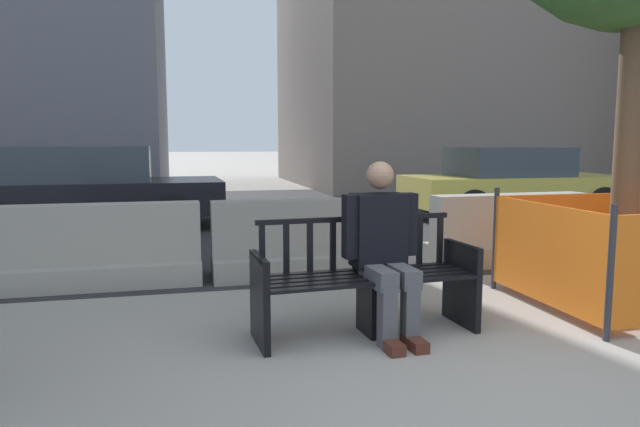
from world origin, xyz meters
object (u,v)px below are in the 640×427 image
at_px(seated_person, 383,245).
at_px(jersey_barrier_right, 509,235).
at_px(jersey_barrier_centre, 304,245).
at_px(jersey_barrier_left, 101,253).
at_px(car_taxi_near, 513,183).
at_px(construction_fence, 622,249).
at_px(street_bench, 365,282).
at_px(car_sedan_mid, 87,188).

xyz_separation_m(seated_person, jersey_barrier_right, (2.40, 2.16, -0.35)).
distance_m(jersey_barrier_centre, jersey_barrier_left, 2.12).
distance_m(jersey_barrier_right, car_taxi_near, 4.56).
bearing_deg(seated_person, car_taxi_near, 51.02).
xyz_separation_m(jersey_barrier_centre, construction_fence, (2.52, -1.82, 0.17)).
bearing_deg(jersey_barrier_right, jersey_barrier_left, -179.29).
bearing_deg(street_bench, jersey_barrier_right, 39.83).
bearing_deg(construction_fence, jersey_barrier_right, 88.23).
bearing_deg(car_taxi_near, car_sedan_mid, 177.85).
bearing_deg(car_sedan_mid, car_taxi_near, -2.15).
bearing_deg(jersey_barrier_centre, car_taxi_near, 37.94).
relative_size(construction_fence, car_sedan_mid, 0.37).
bearing_deg(jersey_barrier_left, seated_person, -42.48).
xyz_separation_m(seated_person, jersey_barrier_centre, (-0.18, 2.07, -0.35)).
height_order(jersey_barrier_left, car_sedan_mid, car_sedan_mid).
relative_size(car_taxi_near, car_sedan_mid, 0.98).
distance_m(jersey_barrier_left, construction_fence, 5.00).
bearing_deg(car_sedan_mid, jersey_barrier_left, -79.92).
bearing_deg(seated_person, jersey_barrier_right, 41.93).
height_order(jersey_barrier_right, car_sedan_mid, car_sedan_mid).
relative_size(street_bench, jersey_barrier_right, 0.85).
xyz_separation_m(jersey_barrier_left, construction_fence, (4.64, -1.85, 0.17)).
distance_m(jersey_barrier_left, car_taxi_near, 8.14).
xyz_separation_m(jersey_barrier_right, car_sedan_mid, (-5.44, 4.13, 0.37)).
bearing_deg(car_taxi_near, jersey_barrier_right, -122.54).
bearing_deg(jersey_barrier_right, seated_person, -138.07).
relative_size(street_bench, car_sedan_mid, 0.39).
xyz_separation_m(jersey_barrier_right, car_taxi_near, (2.45, 3.83, 0.34)).
distance_m(street_bench, jersey_barrier_right, 3.30).
bearing_deg(car_taxi_near, street_bench, -129.94).
xyz_separation_m(jersey_barrier_left, car_taxi_near, (7.15, 3.89, 0.34)).
distance_m(street_bench, seated_person, 0.32).
relative_size(jersey_barrier_left, jersey_barrier_right, 0.99).
height_order(jersey_barrier_right, car_taxi_near, car_taxi_near).
distance_m(jersey_barrier_right, construction_fence, 1.92).
xyz_separation_m(seated_person, car_taxi_near, (4.85, 5.99, -0.01)).
relative_size(jersey_barrier_right, car_sedan_mid, 0.46).
bearing_deg(car_sedan_mid, jersey_barrier_right, -37.19).
bearing_deg(construction_fence, street_bench, -175.33).
xyz_separation_m(seated_person, construction_fence, (2.35, 0.25, -0.18)).
bearing_deg(street_bench, car_sedan_mid, 115.02).
relative_size(street_bench, car_taxi_near, 0.40).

